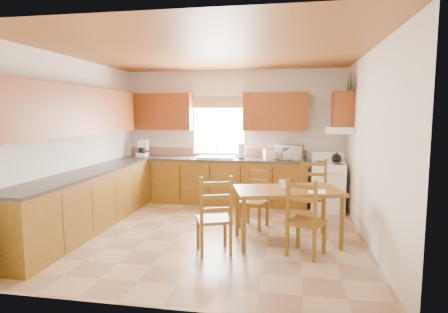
% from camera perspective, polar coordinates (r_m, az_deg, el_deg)
% --- Properties ---
extents(floor, '(4.50, 4.50, 0.00)m').
position_cam_1_polar(floor, '(5.83, -2.01, -11.62)').
color(floor, tan).
rests_on(floor, ground).
extents(ceiling, '(4.50, 4.50, 0.00)m').
position_cam_1_polar(ceiling, '(5.60, -2.13, 15.62)').
color(ceiling, '#975726').
rests_on(ceiling, floor).
extents(wall_left, '(4.50, 4.50, 0.00)m').
position_cam_1_polar(wall_left, '(6.42, -22.13, 1.90)').
color(wall_left, silver).
rests_on(wall_left, floor).
extents(wall_right, '(4.50, 4.50, 0.00)m').
position_cam_1_polar(wall_right, '(5.54, 21.34, 1.27)').
color(wall_right, silver).
rests_on(wall_right, floor).
extents(wall_back, '(4.50, 4.50, 0.00)m').
position_cam_1_polar(wall_back, '(7.76, 1.43, 3.11)').
color(wall_back, silver).
rests_on(wall_back, floor).
extents(wall_front, '(4.50, 4.50, 0.00)m').
position_cam_1_polar(wall_front, '(3.40, -10.07, -1.45)').
color(wall_front, silver).
rests_on(wall_front, floor).
extents(lower_cab_back, '(3.75, 0.60, 0.88)m').
position_cam_1_polar(lower_cab_back, '(7.65, -1.71, -3.81)').
color(lower_cab_back, brown).
rests_on(lower_cab_back, floor).
extents(lower_cab_left, '(0.60, 3.60, 0.88)m').
position_cam_1_polar(lower_cab_left, '(6.27, -20.16, -6.54)').
color(lower_cab_left, brown).
rests_on(lower_cab_left, floor).
extents(counter_back, '(3.75, 0.63, 0.04)m').
position_cam_1_polar(counter_back, '(7.58, -1.72, -0.39)').
color(counter_back, '#3C3733').
rests_on(counter_back, lower_cab_back).
extents(counter_left, '(0.63, 3.60, 0.04)m').
position_cam_1_polar(counter_left, '(6.18, -20.33, -2.38)').
color(counter_left, '#3C3733').
rests_on(counter_left, lower_cab_left).
extents(backsplash, '(3.75, 0.01, 0.18)m').
position_cam_1_polar(backsplash, '(7.85, -1.29, 0.66)').
color(backsplash, '#906B59').
rests_on(backsplash, counter_back).
extents(upper_cab_back_left, '(1.41, 0.33, 0.75)m').
position_cam_1_polar(upper_cab_back_left, '(7.97, -9.88, 6.74)').
color(upper_cab_back_left, brown).
rests_on(upper_cab_back_left, wall_back).
extents(upper_cab_back_right, '(1.25, 0.33, 0.75)m').
position_cam_1_polar(upper_cab_back_right, '(7.50, 7.82, 6.79)').
color(upper_cab_back_right, brown).
rests_on(upper_cab_back_right, wall_back).
extents(upper_cab_left, '(0.33, 3.60, 0.75)m').
position_cam_1_polar(upper_cab_left, '(6.18, -21.77, 6.45)').
color(upper_cab_left, brown).
rests_on(upper_cab_left, wall_left).
extents(upper_cab_stove, '(0.33, 0.62, 0.62)m').
position_cam_1_polar(upper_cab_stove, '(7.12, 17.60, 6.93)').
color(upper_cab_stove, brown).
rests_on(upper_cab_stove, wall_right).
extents(range_hood, '(0.44, 0.62, 0.12)m').
position_cam_1_polar(range_hood, '(7.12, 17.09, 3.88)').
color(range_hood, white).
rests_on(range_hood, wall_right).
extents(window_frame, '(1.13, 0.02, 1.18)m').
position_cam_1_polar(window_frame, '(7.78, -0.79, 4.60)').
color(window_frame, white).
rests_on(window_frame, wall_back).
extents(window_pane, '(1.05, 0.01, 1.10)m').
position_cam_1_polar(window_pane, '(7.77, -0.80, 4.60)').
color(window_pane, white).
rests_on(window_pane, wall_back).
extents(window_valance, '(1.19, 0.01, 0.24)m').
position_cam_1_polar(window_valance, '(7.74, -0.84, 8.29)').
color(window_valance, '#425929').
rests_on(window_valance, wall_back).
extents(sink_basin, '(0.75, 0.45, 0.04)m').
position_cam_1_polar(sink_basin, '(7.56, -1.17, -0.10)').
color(sink_basin, silver).
rests_on(sink_basin, counter_back).
extents(pine_decal_a, '(0.22, 0.22, 0.36)m').
position_cam_1_polar(pine_decal_a, '(6.84, 19.19, 10.92)').
color(pine_decal_a, '#193C25').
rests_on(pine_decal_a, wall_right).
extents(pine_decal_b, '(0.22, 0.22, 0.36)m').
position_cam_1_polar(pine_decal_b, '(7.16, 18.79, 11.05)').
color(pine_decal_b, '#193C25').
rests_on(pine_decal_b, wall_right).
extents(pine_decal_c, '(0.22, 0.22, 0.36)m').
position_cam_1_polar(pine_decal_c, '(7.48, 18.41, 10.55)').
color(pine_decal_c, '#193C25').
rests_on(pine_decal_c, wall_right).
extents(stove, '(0.64, 0.66, 0.89)m').
position_cam_1_polar(stove, '(7.28, 15.58, -4.56)').
color(stove, white).
rests_on(stove, floor).
extents(coffeemaker, '(0.25, 0.28, 0.34)m').
position_cam_1_polar(coffeemaker, '(8.01, -12.35, 1.21)').
color(coffeemaker, white).
rests_on(coffeemaker, counter_back).
extents(paper_towel, '(0.16, 0.16, 0.30)m').
position_cam_1_polar(paper_towel, '(7.44, 2.61, 0.79)').
color(paper_towel, white).
rests_on(paper_towel, counter_back).
extents(toaster, '(0.28, 0.23, 0.20)m').
position_cam_1_polar(toaster, '(7.41, 7.06, 0.33)').
color(toaster, white).
rests_on(toaster, counter_back).
extents(microwave, '(0.53, 0.42, 0.28)m').
position_cam_1_polar(microwave, '(7.40, 9.93, 0.61)').
color(microwave, white).
rests_on(microwave, counter_back).
extents(dining_table, '(1.60, 1.17, 0.77)m').
position_cam_1_polar(dining_table, '(5.40, 9.53, -8.90)').
color(dining_table, brown).
rests_on(dining_table, floor).
extents(chair_near_left, '(0.55, 0.54, 1.03)m').
position_cam_1_polar(chair_near_left, '(4.93, -1.56, -8.75)').
color(chair_near_left, brown).
rests_on(chair_near_left, floor).
extents(chair_near_right, '(0.55, 0.54, 1.01)m').
position_cam_1_polar(chair_near_right, '(4.95, 12.42, -8.98)').
color(chair_near_right, brown).
rests_on(chair_near_right, floor).
extents(chair_far_left, '(0.51, 0.49, 1.07)m').
position_cam_1_polar(chair_far_left, '(6.27, 13.25, -5.43)').
color(chair_far_left, brown).
rests_on(chair_far_left, floor).
extents(chair_far_right, '(0.50, 0.49, 0.95)m').
position_cam_1_polar(chair_far_right, '(6.03, 4.54, -6.29)').
color(chair_far_right, brown).
rests_on(chair_far_right, floor).
extents(table_paper, '(0.26, 0.33, 0.00)m').
position_cam_1_polar(table_paper, '(5.23, 13.98, -5.16)').
color(table_paper, white).
rests_on(table_paper, dining_table).
extents(table_card, '(0.10, 0.05, 0.12)m').
position_cam_1_polar(table_card, '(5.33, 8.90, -4.15)').
color(table_card, white).
rests_on(table_card, dining_table).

